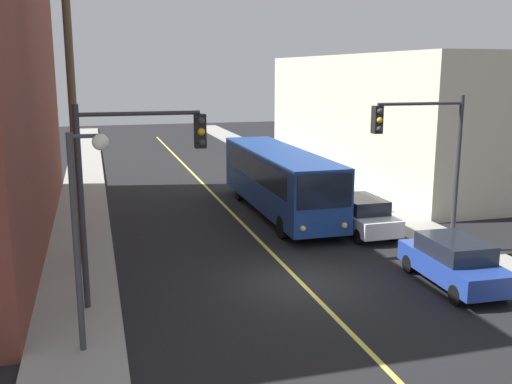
% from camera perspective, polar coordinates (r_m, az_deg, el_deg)
% --- Properties ---
extents(ground_plane, '(120.00, 120.00, 0.00)m').
position_cam_1_polar(ground_plane, '(19.94, 4.44, -8.89)').
color(ground_plane, black).
extents(sidewalk_left, '(2.50, 90.00, 0.15)m').
position_cam_1_polar(sidewalk_left, '(28.36, -16.74, -2.87)').
color(sidewalk_left, gray).
rests_on(sidewalk_left, ground).
extents(sidewalk_right, '(2.50, 90.00, 0.15)m').
position_cam_1_polar(sidewalk_right, '(31.51, 10.61, -1.10)').
color(sidewalk_right, gray).
rests_on(sidewalk_right, ground).
extents(lane_stripe_center, '(0.16, 60.00, 0.01)m').
position_cam_1_polar(lane_stripe_center, '(33.86, -4.29, -0.14)').
color(lane_stripe_center, '#D8CC4C').
rests_on(lane_stripe_center, ground).
extents(building_right_warehouse, '(12.00, 24.44, 7.99)m').
position_cam_1_polar(building_right_warehouse, '(41.15, 15.15, 7.24)').
color(building_right_warehouse, beige).
rests_on(building_right_warehouse, ground).
extents(city_bus, '(2.58, 12.16, 3.20)m').
position_cam_1_polar(city_bus, '(28.71, 2.21, 1.38)').
color(city_bus, navy).
rests_on(city_bus, ground).
extents(parked_car_blue, '(1.97, 4.47, 1.62)m').
position_cam_1_polar(parked_car_blue, '(20.45, 18.88, -6.48)').
color(parked_car_blue, navy).
rests_on(parked_car_blue, ground).
extents(parked_car_white, '(1.87, 4.42, 1.62)m').
position_cam_1_polar(parked_car_white, '(25.85, 10.27, -2.21)').
color(parked_car_white, silver).
rests_on(parked_car_white, ground).
extents(parked_car_silver, '(1.93, 4.45, 1.62)m').
position_cam_1_polar(parked_car_silver, '(33.75, 4.40, 1.27)').
color(parked_car_silver, '#B7B7BC').
rests_on(parked_car_silver, ground).
extents(utility_pole_near, '(2.40, 0.28, 11.28)m').
position_cam_1_polar(utility_pole_near, '(21.19, -17.67, 9.32)').
color(utility_pole_near, brown).
rests_on(utility_pole_near, sidewalk_left).
extents(traffic_signal_left_corner, '(3.75, 0.48, 6.00)m').
position_cam_1_polar(traffic_signal_left_corner, '(17.19, -11.89, 2.39)').
color(traffic_signal_left_corner, '#2D2D33').
rests_on(traffic_signal_left_corner, sidewalk_left).
extents(traffic_signal_right_corner, '(3.75, 0.48, 6.00)m').
position_cam_1_polar(traffic_signal_right_corner, '(22.68, 16.16, 4.45)').
color(traffic_signal_right_corner, '#2D2D33').
rests_on(traffic_signal_right_corner, sidewalk_right).
extents(street_lamp_left, '(0.98, 0.40, 5.50)m').
position_cam_1_polar(street_lamp_left, '(14.58, -16.59, -1.80)').
color(street_lamp_left, '#38383D').
rests_on(street_lamp_left, sidewalk_left).
extents(fire_hydrant, '(0.44, 0.26, 0.84)m').
position_cam_1_polar(fire_hydrant, '(29.29, 11.85, -1.12)').
color(fire_hydrant, red).
rests_on(fire_hydrant, sidewalk_right).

